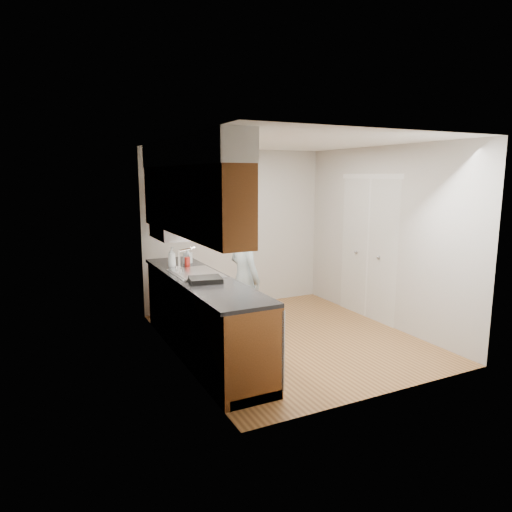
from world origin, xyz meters
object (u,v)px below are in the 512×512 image
(person, at_px, (244,271))
(soda_can, at_px, (187,262))
(dish_rack, at_px, (205,280))
(soap_bottle_b, at_px, (188,256))
(soap_bottle_a, at_px, (172,257))

(person, relative_size, soda_can, 13.44)
(person, distance_m, dish_rack, 0.94)
(soda_can, xyz_separation_m, dish_rack, (-0.08, -0.89, -0.04))
(person, xyz_separation_m, soda_can, (-0.66, 0.32, 0.12))
(soap_bottle_b, height_order, dish_rack, soap_bottle_b)
(person, distance_m, soap_bottle_b, 0.81)
(soda_can, bearing_deg, soap_bottle_b, 70.58)
(soap_bottle_b, bearing_deg, soda_can, -109.42)
(soap_bottle_a, xyz_separation_m, soap_bottle_b, (0.27, 0.19, -0.03))
(soap_bottle_b, xyz_separation_m, soda_can, (-0.08, -0.24, -0.04))
(soap_bottle_a, bearing_deg, person, -23.41)
(soap_bottle_a, bearing_deg, dish_rack, -83.50)
(person, height_order, soda_can, person)
(person, bearing_deg, soda_can, 55.50)
(soap_bottle_b, bearing_deg, dish_rack, -98.32)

